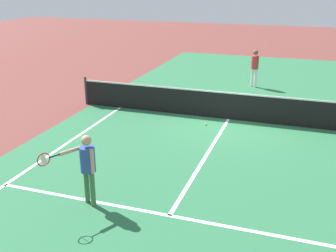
# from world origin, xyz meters

# --- Properties ---
(ground_plane) EXTENTS (60.00, 60.00, 0.00)m
(ground_plane) POSITION_xyz_m (0.00, 0.00, 0.00)
(ground_plane) COLOR brown
(court_surface_inbounds) EXTENTS (10.62, 24.40, 0.00)m
(court_surface_inbounds) POSITION_xyz_m (0.00, 0.00, 0.00)
(court_surface_inbounds) COLOR #2D7247
(court_surface_inbounds) RESTS_ON ground_plane
(line_sideline_left) EXTENTS (0.10, 11.89, 0.01)m
(line_sideline_left) POSITION_xyz_m (-4.11, -5.95, 0.00)
(line_sideline_left) COLOR white
(line_sideline_left) RESTS_ON ground_plane
(line_service_near) EXTENTS (8.22, 0.10, 0.01)m
(line_service_near) POSITION_xyz_m (0.00, -6.40, 0.00)
(line_service_near) COLOR white
(line_service_near) RESTS_ON ground_plane
(line_center_service) EXTENTS (0.10, 6.40, 0.01)m
(line_center_service) POSITION_xyz_m (0.00, -3.20, 0.00)
(line_center_service) COLOR white
(line_center_service) RESTS_ON ground_plane
(net) EXTENTS (11.15, 0.09, 1.07)m
(net) POSITION_xyz_m (0.00, 0.00, 0.49)
(net) COLOR #33383D
(net) RESTS_ON ground_plane
(player_near) EXTENTS (0.85, 1.01, 1.59)m
(player_near) POSITION_xyz_m (-1.78, -6.53, 0.99)
(player_near) COLOR #3F7247
(player_near) RESTS_ON ground_plane
(player_far) EXTENTS (0.35, 0.32, 1.65)m
(player_far) POSITION_xyz_m (0.20, 4.72, 1.01)
(player_far) COLOR white
(player_far) RESTS_ON ground_plane
(tennis_ball_near_net) EXTENTS (0.07, 0.07, 0.07)m
(tennis_ball_near_net) POSITION_xyz_m (-0.60, -0.83, 0.03)
(tennis_ball_near_net) COLOR #CCE033
(tennis_ball_near_net) RESTS_ON ground_plane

